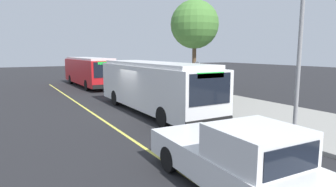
# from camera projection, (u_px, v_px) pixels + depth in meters

# --- Properties ---
(ground_plane) EXTENTS (120.00, 120.00, 0.00)m
(ground_plane) POSITION_uv_depth(u_px,v_px,m) (133.00, 112.00, 16.95)
(ground_plane) COLOR #232326
(sidewalk_curb) EXTENTS (44.00, 6.40, 0.15)m
(sidewalk_curb) POSITION_uv_depth(u_px,v_px,m) (212.00, 102.00, 19.93)
(sidewalk_curb) COLOR gray
(sidewalk_curb) RESTS_ON ground_plane
(lane_stripe_center) EXTENTS (36.00, 0.14, 0.01)m
(lane_stripe_center) POSITION_uv_depth(u_px,v_px,m) (97.00, 116.00, 15.86)
(lane_stripe_center) COLOR #E0D64C
(lane_stripe_center) RESTS_ON ground_plane
(transit_bus_main) EXTENTS (10.83, 2.65, 2.95)m
(transit_bus_main) POSITION_uv_depth(u_px,v_px,m) (153.00, 85.00, 16.67)
(transit_bus_main) COLOR white
(transit_bus_main) RESTS_ON ground_plane
(transit_bus_second) EXTENTS (10.77, 2.76, 2.95)m
(transit_bus_second) POSITION_uv_depth(u_px,v_px,m) (89.00, 71.00, 29.44)
(transit_bus_second) COLOR red
(transit_bus_second) RESTS_ON ground_plane
(pickup_truck) EXTENTS (5.47, 2.21, 1.85)m
(pickup_truck) POSITION_uv_depth(u_px,v_px,m) (235.00, 159.00, 7.19)
(pickup_truck) COLOR white
(pickup_truck) RESTS_ON ground_plane
(bus_shelter) EXTENTS (2.90, 1.60, 2.48)m
(bus_shelter) POSITION_uv_depth(u_px,v_px,m) (204.00, 75.00, 20.39)
(bus_shelter) COLOR #333338
(bus_shelter) RESTS_ON sidewalk_curb
(waiting_bench) EXTENTS (1.60, 0.48, 0.95)m
(waiting_bench) POSITION_uv_depth(u_px,v_px,m) (206.00, 93.00, 20.27)
(waiting_bench) COLOR brown
(waiting_bench) RESTS_ON sidewalk_curb
(route_sign_post) EXTENTS (0.44, 0.08, 2.80)m
(route_sign_post) POSITION_uv_depth(u_px,v_px,m) (197.00, 78.00, 17.32)
(route_sign_post) COLOR #333338
(route_sign_post) RESTS_ON sidewalk_curb
(pedestrian_commuter) EXTENTS (0.24, 0.40, 1.69)m
(pedestrian_commuter) POSITION_uv_depth(u_px,v_px,m) (170.00, 85.00, 21.19)
(pedestrian_commuter) COLOR #282D47
(pedestrian_commuter) RESTS_ON sidewalk_curb
(street_tree_near_shelter) EXTENTS (4.28, 4.28, 7.94)m
(street_tree_near_shelter) POSITION_uv_depth(u_px,v_px,m) (195.00, 25.00, 25.26)
(street_tree_near_shelter) COLOR brown
(street_tree_near_shelter) RESTS_ON sidewalk_curb
(utility_pole) EXTENTS (0.16, 0.16, 6.40)m
(utility_pole) POSITION_uv_depth(u_px,v_px,m) (299.00, 57.00, 10.84)
(utility_pole) COLOR gray
(utility_pole) RESTS_ON sidewalk_curb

